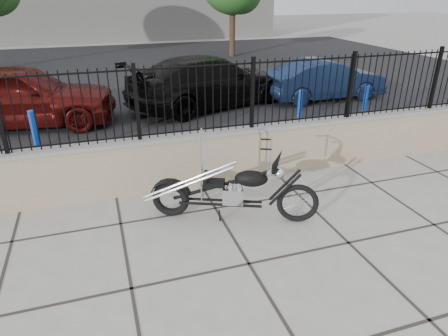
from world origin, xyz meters
The scene contains 11 objects.
ground_plane centered at (0.00, 0.00, 0.00)m, with size 90.00×90.00×0.00m, color #99968E.
parking_lot centered at (0.00, 12.50, 0.00)m, with size 30.00×30.00×0.00m, color black.
retaining_wall centered at (0.00, 2.50, 0.48)m, with size 14.00×0.36×0.96m, color gray.
iron_fence centered at (0.00, 2.50, 1.56)m, with size 14.00×0.08×1.20m, color black.
chopper_motorcycle centered at (0.13, 1.14, 0.73)m, with size 2.42×0.43×1.45m, color black, non-canonical shape.
car_red centered at (-3.44, 7.06, 0.79)m, with size 1.87×4.65×1.58m, color #4D0D0B.
car_black centered at (1.65, 7.41, 0.74)m, with size 2.06×5.08×1.47m, color black.
car_blue centered at (5.29, 7.04, 0.62)m, with size 1.32×3.79×1.25m, color #101F3D.
bollard_a centered at (-2.84, 4.35, 0.55)m, with size 0.13×0.13×1.10m, color #0B25A6.
bollard_b centered at (3.38, 5.07, 0.44)m, with size 0.10×0.10×0.87m, color #0C50B6.
bollard_c centered at (5.09, 4.70, 0.47)m, with size 0.11×0.11×0.94m, color #0B42B2.
Camera 1 is at (-1.61, -3.88, 3.28)m, focal length 32.00 mm.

